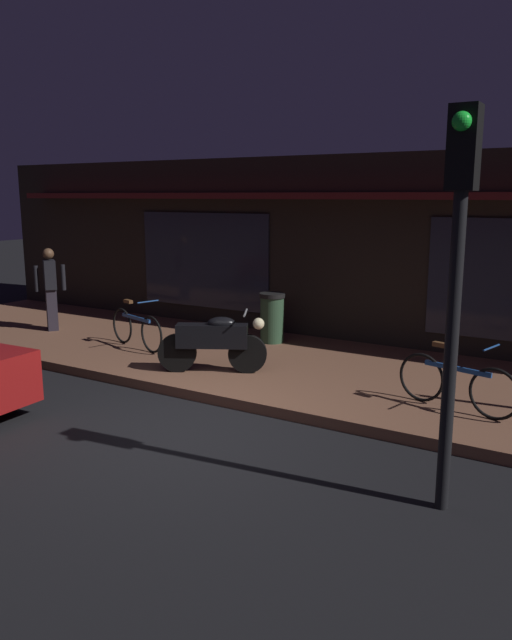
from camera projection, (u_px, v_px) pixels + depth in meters
ground_plane at (179, 430)px, 7.70m from camera, size 60.00×60.00×0.00m
sidewalk_slab at (292, 368)px, 10.20m from camera, size 18.00×4.00×0.15m
storefront_building at (371, 248)px, 12.70m from camera, size 18.00×3.30×3.60m
motorcycle at (214, 341)px, 9.61m from camera, size 1.56×0.95×0.97m
bicycle_parked at (456, 383)px, 7.93m from camera, size 1.62×0.52×0.91m
bicycle_extra at (136, 328)px, 11.19m from camera, size 1.60×0.59×0.91m
person_photographer at (50, 287)px, 12.57m from camera, size 0.44×0.55×1.67m
trash_bin at (272, 317)px, 11.61m from camera, size 0.48×0.48×0.93m
traffic_light_pole at (458, 241)px, 5.31m from camera, size 0.24×0.33×3.60m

